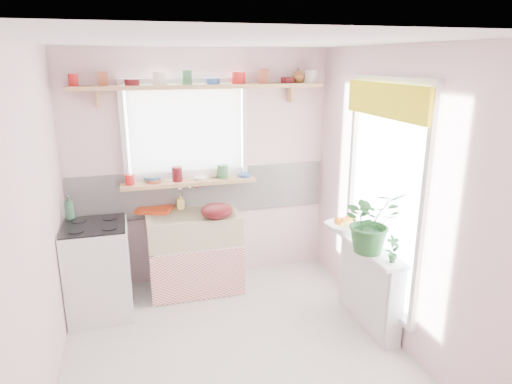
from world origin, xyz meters
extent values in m
plane|color=silver|center=(0.00, 0.00, 0.00)|extent=(3.20, 3.20, 0.00)
plane|color=white|center=(0.00, 0.00, 2.50)|extent=(3.20, 3.20, 0.00)
plane|color=#F7CFD3|center=(0.00, 1.60, 1.25)|extent=(2.80, 0.00, 2.80)
plane|color=#F7CFD3|center=(0.00, -1.60, 1.25)|extent=(2.80, 0.00, 2.80)
plane|color=#F7CFD3|center=(-1.40, 0.00, 1.25)|extent=(0.00, 3.20, 3.20)
plane|color=#F7CFD3|center=(1.40, 0.00, 1.25)|extent=(0.00, 3.20, 3.20)
cube|color=white|center=(0.00, 1.59, 1.00)|extent=(2.74, 0.03, 0.50)
cube|color=pink|center=(0.00, 1.58, 0.80)|extent=(2.74, 0.02, 0.12)
cube|color=white|center=(-0.15, 1.60, 1.65)|extent=(1.20, 0.01, 1.00)
cube|color=white|center=(-0.15, 1.53, 1.65)|extent=(1.15, 0.02, 0.95)
cube|color=white|center=(1.40, 0.20, 1.25)|extent=(0.01, 1.10, 1.90)
cube|color=#FFF21A|center=(1.31, 0.20, 2.06)|extent=(0.03, 1.20, 0.28)
cube|color=white|center=(-0.15, 1.30, 0.28)|extent=(0.85, 0.55, 0.55)
cube|color=#E75244|center=(-0.15, 1.02, 0.28)|extent=(0.95, 0.02, 0.53)
cube|color=beige|center=(-0.15, 1.30, 0.70)|extent=(0.95, 0.55, 0.30)
cylinder|color=silver|center=(-0.15, 1.55, 1.10)|extent=(0.03, 0.22, 0.03)
cube|color=white|center=(-1.10, 1.05, 0.45)|extent=(0.58, 0.58, 0.90)
cube|color=black|center=(-1.10, 1.05, 0.91)|extent=(0.56, 0.56, 0.02)
cylinder|color=black|center=(-1.24, 0.91, 0.92)|extent=(0.14, 0.14, 0.01)
cylinder|color=black|center=(-0.96, 0.91, 0.92)|extent=(0.14, 0.14, 0.01)
cylinder|color=black|center=(-1.24, 1.19, 0.92)|extent=(0.14, 0.14, 0.01)
cylinder|color=black|center=(-0.96, 1.19, 0.92)|extent=(0.14, 0.14, 0.01)
cube|color=white|center=(1.30, 0.20, 0.38)|extent=(0.15, 0.90, 0.75)
cube|color=white|center=(1.27, 0.20, 0.76)|extent=(0.22, 0.95, 0.03)
cube|color=tan|center=(-0.15, 1.48, 1.14)|extent=(1.40, 0.22, 0.04)
cube|color=tan|center=(0.00, 1.47, 2.12)|extent=(2.52, 0.24, 0.04)
cylinder|color=red|center=(-1.18, 1.47, 2.20)|extent=(0.11, 0.11, 0.12)
cylinder|color=#A55133|center=(-0.92, 1.47, 2.20)|extent=(0.11, 0.11, 0.12)
cylinder|color=#590F14|center=(-0.66, 1.47, 2.17)|extent=(0.11, 0.11, 0.06)
cylinder|color=silver|center=(-0.39, 1.47, 2.20)|extent=(0.11, 0.11, 0.12)
cylinder|color=#3F7F4C|center=(-0.13, 1.47, 2.20)|extent=(0.11, 0.11, 0.12)
cylinder|color=#3359A5|center=(0.13, 1.47, 2.17)|extent=(0.11, 0.11, 0.06)
cylinder|color=red|center=(0.39, 1.47, 2.20)|extent=(0.11, 0.11, 0.12)
cylinder|color=#A55133|center=(0.66, 1.47, 2.20)|extent=(0.11, 0.11, 0.12)
cylinder|color=#590F14|center=(0.92, 1.47, 2.17)|extent=(0.11, 0.11, 0.06)
cylinder|color=silver|center=(1.18, 1.47, 2.20)|extent=(0.11, 0.11, 0.12)
cylinder|color=red|center=(-0.77, 1.48, 1.22)|extent=(0.11, 0.11, 0.12)
cylinder|color=#A55133|center=(-0.52, 1.48, 1.22)|extent=(0.11, 0.11, 0.12)
cylinder|color=#590F14|center=(-0.27, 1.48, 1.19)|extent=(0.11, 0.11, 0.06)
cylinder|color=silver|center=(-0.03, 1.48, 1.22)|extent=(0.11, 0.11, 0.12)
cylinder|color=#3F7F4C|center=(0.22, 1.48, 1.22)|extent=(0.11, 0.11, 0.12)
cylinder|color=#3359A5|center=(0.47, 1.48, 1.19)|extent=(0.11, 0.11, 0.06)
cube|color=red|center=(-0.53, 1.50, 0.87)|extent=(0.42, 0.37, 0.04)
ellipsoid|color=#5B0F14|center=(0.07, 1.11, 0.92)|extent=(0.36, 0.36, 0.15)
imported|color=#245A28|center=(1.21, 0.10, 1.05)|extent=(0.51, 0.44, 0.56)
imported|color=white|center=(1.21, 0.60, 0.82)|extent=(0.41, 0.41, 0.08)
imported|color=#27622A|center=(1.28, -0.15, 0.89)|extent=(0.13, 0.09, 0.23)
imported|color=#E2CF64|center=(-0.25, 1.50, 0.93)|extent=(0.08, 0.08, 0.17)
imported|color=silver|center=(0.13, 1.54, 1.21)|extent=(0.15, 0.15, 0.10)
imported|color=#3875B6|center=(-0.52, 1.54, 1.19)|extent=(0.18, 0.18, 0.05)
imported|color=#A36132|center=(1.06, 1.53, 2.22)|extent=(0.18, 0.18, 0.15)
imported|color=#38714C|center=(-1.32, 1.27, 1.04)|extent=(0.11, 0.11, 0.24)
sphere|color=orange|center=(1.21, 0.60, 0.88)|extent=(0.08, 0.08, 0.08)
sphere|color=orange|center=(1.27, 0.63, 0.88)|extent=(0.08, 0.08, 0.08)
sphere|color=orange|center=(1.16, 0.62, 0.88)|extent=(0.08, 0.08, 0.08)
cylinder|color=yellow|center=(1.23, 0.55, 0.89)|extent=(0.18, 0.04, 0.10)
camera|label=1|loc=(-0.74, -3.15, 2.39)|focal=32.00mm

